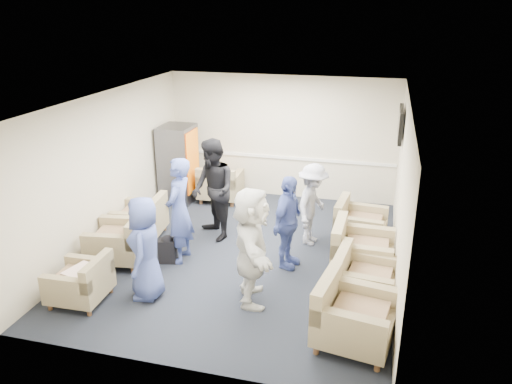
% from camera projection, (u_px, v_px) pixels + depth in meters
% --- Properties ---
extents(floor, '(6.00, 6.00, 0.00)m').
position_uv_depth(floor, '(245.00, 254.00, 8.68)').
color(floor, black).
rests_on(floor, ground).
extents(ceiling, '(6.00, 6.00, 0.00)m').
position_uv_depth(ceiling, '(243.00, 99.00, 7.73)').
color(ceiling, silver).
rests_on(ceiling, back_wall).
extents(back_wall, '(5.00, 0.02, 2.70)m').
position_uv_depth(back_wall, '(282.00, 137.00, 10.93)').
color(back_wall, beige).
rests_on(back_wall, floor).
extents(front_wall, '(5.00, 0.02, 2.70)m').
position_uv_depth(front_wall, '(170.00, 268.00, 5.49)').
color(front_wall, beige).
rests_on(front_wall, floor).
extents(left_wall, '(0.02, 6.00, 2.70)m').
position_uv_depth(left_wall, '(108.00, 169.00, 8.80)').
color(left_wall, beige).
rests_on(left_wall, floor).
extents(right_wall, '(0.02, 6.00, 2.70)m').
position_uv_depth(right_wall, '(401.00, 195.00, 7.62)').
color(right_wall, beige).
rests_on(right_wall, floor).
extents(chair_rail, '(4.98, 0.04, 0.06)m').
position_uv_depth(chair_rail, '(281.00, 157.00, 11.06)').
color(chair_rail, white).
rests_on(chair_rail, back_wall).
extents(tv, '(0.10, 1.00, 0.58)m').
position_uv_depth(tv, '(401.00, 124.00, 9.02)').
color(tv, black).
rests_on(tv, right_wall).
extents(armchair_left_near, '(0.78, 0.78, 0.61)m').
position_uv_depth(armchair_left_near, '(83.00, 283.00, 7.19)').
color(armchair_left_near, '#8B7C5A').
rests_on(armchair_left_near, floor).
extents(armchair_left_mid, '(1.00, 1.00, 0.71)m').
position_uv_depth(armchair_left_mid, '(122.00, 242.00, 8.33)').
color(armchair_left_mid, '#8B7C5A').
rests_on(armchair_left_mid, floor).
extents(armchair_left_far, '(0.92, 0.92, 0.67)m').
position_uv_depth(armchair_left_far, '(143.00, 220.00, 9.22)').
color(armchair_left_far, '#8B7C5A').
rests_on(armchair_left_far, floor).
extents(armchair_right_near, '(1.07, 1.07, 0.74)m').
position_uv_depth(armchair_right_near, '(350.00, 318.00, 6.27)').
color(armchair_right_near, '#8B7C5A').
rests_on(armchair_right_near, floor).
extents(armchair_right_midnear, '(0.93, 0.93, 0.67)m').
position_uv_depth(armchair_right_midnear, '(361.00, 281.00, 7.18)').
color(armchair_right_midnear, '#8B7C5A').
rests_on(armchair_right_midnear, floor).
extents(armchair_right_midfar, '(0.96, 0.96, 0.75)m').
position_uv_depth(armchair_right_midfar, '(359.00, 253.00, 7.91)').
color(armchair_right_midfar, '#8B7C5A').
rests_on(armchair_right_midfar, floor).
extents(armchair_right_far, '(0.94, 0.94, 0.68)m').
position_uv_depth(armchair_right_far, '(357.00, 225.00, 8.98)').
color(armchair_right_far, '#8B7C5A').
rests_on(armchair_right_far, floor).
extents(armchair_corner, '(0.89, 0.89, 0.69)m').
position_uv_depth(armchair_corner, '(220.00, 186.00, 10.95)').
color(armchair_corner, '#8B7C5A').
rests_on(armchair_corner, floor).
extents(vending_machine, '(0.68, 0.79, 1.68)m').
position_uv_depth(vending_machine, '(179.00, 164.00, 10.81)').
color(vending_machine, '#54545C').
rests_on(vending_machine, floor).
extents(backpack, '(0.32, 0.26, 0.49)m').
position_uv_depth(backpack, '(167.00, 248.00, 8.34)').
color(backpack, black).
rests_on(backpack, floor).
extents(pillow, '(0.43, 0.51, 0.13)m').
position_uv_depth(pillow, '(81.00, 273.00, 7.14)').
color(pillow, white).
rests_on(pillow, armchair_left_near).
extents(person_front_left, '(0.66, 0.85, 1.56)m').
position_uv_depth(person_front_left, '(145.00, 248.00, 7.18)').
color(person_front_left, '#40519B').
rests_on(person_front_left, floor).
extents(person_mid_left, '(0.44, 0.66, 1.80)m').
position_uv_depth(person_mid_left, '(179.00, 211.00, 8.19)').
color(person_mid_left, '#40519B').
rests_on(person_mid_left, floor).
extents(person_back_left, '(1.13, 1.15, 1.87)m').
position_uv_depth(person_back_left, '(213.00, 190.00, 9.00)').
color(person_back_left, black).
rests_on(person_back_left, floor).
extents(person_back_right, '(0.72, 1.05, 1.50)m').
position_uv_depth(person_back_right, '(313.00, 205.00, 8.84)').
color(person_back_right, beige).
rests_on(person_back_right, floor).
extents(person_mid_right, '(0.58, 0.98, 1.57)m').
position_uv_depth(person_mid_right, '(288.00, 223.00, 8.03)').
color(person_mid_right, '#40519B').
rests_on(person_mid_right, floor).
extents(person_front_right, '(0.96, 1.71, 1.76)m').
position_uv_depth(person_front_right, '(252.00, 246.00, 7.03)').
color(person_front_right, silver).
rests_on(person_front_right, floor).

